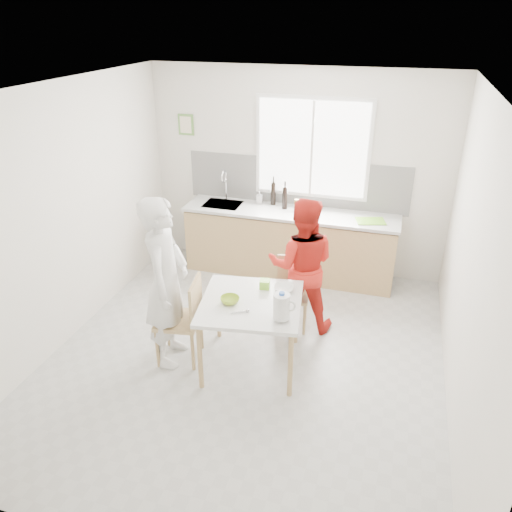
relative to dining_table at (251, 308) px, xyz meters
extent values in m
plane|color=#B7B7B2|center=(-0.08, 0.10, -0.67)|extent=(4.50, 4.50, 0.00)
plane|color=silver|center=(-0.08, 2.35, 0.68)|extent=(4.00, 0.00, 4.00)
plane|color=silver|center=(-0.08, -2.15, 0.68)|extent=(4.00, 0.00, 4.00)
plane|color=silver|center=(-2.08, 0.10, 0.68)|extent=(0.00, 4.50, 4.50)
plane|color=silver|center=(1.92, 0.10, 0.68)|extent=(0.00, 4.50, 4.50)
plane|color=white|center=(-0.08, 0.10, 2.03)|extent=(4.50, 4.50, 0.00)
cube|color=white|center=(0.12, 2.33, 1.03)|extent=(1.50, 0.03, 1.30)
cube|color=white|center=(0.12, 2.31, 1.03)|extent=(1.40, 0.02, 1.20)
cube|color=white|center=(0.12, 2.31, 1.03)|extent=(0.03, 0.03, 1.20)
cube|color=white|center=(-0.08, 2.34, 0.55)|extent=(3.00, 0.02, 0.65)
cube|color=#619644|center=(-1.63, 2.33, 1.23)|extent=(0.22, 0.02, 0.28)
cube|color=beige|center=(-1.63, 2.32, 1.23)|extent=(0.16, 0.01, 0.22)
cube|color=tan|center=(-0.08, 2.05, -0.24)|extent=(2.80, 0.60, 0.86)
cube|color=#3F3326|center=(-0.08, 2.05, -0.62)|extent=(2.80, 0.54, 0.10)
cube|color=silver|center=(-0.08, 2.05, 0.23)|extent=(2.84, 0.64, 0.04)
cube|color=#A5A5AA|center=(-1.03, 2.05, 0.23)|extent=(0.50, 0.40, 0.03)
cylinder|color=silver|center=(-1.03, 2.21, 0.43)|extent=(0.02, 0.02, 0.36)
torus|color=silver|center=(-1.03, 2.14, 0.61)|extent=(0.02, 0.18, 0.18)
cube|color=white|center=(0.00, 0.00, 0.06)|extent=(1.11, 1.11, 0.04)
cylinder|color=tan|center=(-0.36, -0.49, -0.33)|extent=(0.05, 0.05, 0.69)
cylinder|color=tan|center=(-0.49, 0.36, -0.33)|extent=(0.05, 0.05, 0.69)
cylinder|color=tan|center=(0.49, -0.36, -0.33)|extent=(0.05, 0.05, 0.69)
cylinder|color=tan|center=(0.36, 0.49, -0.33)|extent=(0.05, 0.05, 0.69)
cube|color=tan|center=(-0.74, -0.11, -0.21)|extent=(0.49, 0.49, 0.04)
cube|color=tan|center=(-0.55, -0.08, 0.03)|extent=(0.09, 0.41, 0.45)
cylinder|color=tan|center=(-0.95, 0.04, -0.45)|extent=(0.04, 0.04, 0.44)
cylinder|color=tan|center=(-0.90, -0.32, -0.45)|extent=(0.04, 0.04, 0.44)
cylinder|color=tan|center=(-0.59, 0.10, -0.45)|extent=(0.04, 0.04, 0.44)
cylinder|color=tan|center=(-0.53, -0.27, -0.45)|extent=(0.04, 0.04, 0.44)
cube|color=tan|center=(0.23, 0.79, -0.27)|extent=(0.43, 0.43, 0.04)
cube|color=tan|center=(0.21, 0.96, -0.05)|extent=(0.36, 0.08, 0.40)
cylinder|color=tan|center=(0.10, 0.61, -0.48)|extent=(0.03, 0.03, 0.39)
cylinder|color=tan|center=(0.42, 0.66, -0.48)|extent=(0.03, 0.03, 0.39)
cylinder|color=tan|center=(0.05, 0.93, -0.48)|extent=(0.03, 0.03, 0.39)
cylinder|color=tan|center=(0.37, 0.98, -0.48)|extent=(0.03, 0.03, 0.39)
imported|color=white|center=(-0.83, -0.13, 0.22)|extent=(0.52, 0.71, 1.78)
imported|color=red|center=(0.33, 0.83, 0.11)|extent=(0.84, 0.70, 1.56)
imported|color=#95B72A|center=(-0.19, -0.08, 0.11)|extent=(0.21, 0.21, 0.06)
imported|color=white|center=(0.26, 0.29, 0.10)|extent=(0.23, 0.23, 0.05)
cylinder|color=white|center=(0.36, -0.23, 0.22)|extent=(0.15, 0.15, 0.24)
cylinder|color=blue|center=(0.36, -0.23, 0.35)|extent=(0.05, 0.05, 0.03)
torus|color=white|center=(0.44, -0.23, 0.24)|extent=(0.12, 0.04, 0.12)
cube|color=#89D832|center=(0.06, 0.29, 0.12)|extent=(0.11, 0.11, 0.09)
cylinder|color=#A5A5AA|center=(-0.05, -0.23, 0.09)|extent=(0.15, 0.09, 0.01)
cube|color=#6EB92A|center=(0.96, 1.98, 0.26)|extent=(0.40, 0.33, 0.01)
cylinder|color=black|center=(-0.37, 2.23, 0.41)|extent=(0.07, 0.07, 0.32)
cylinder|color=black|center=(-0.18, 2.12, 0.40)|extent=(0.07, 0.07, 0.30)
cylinder|color=brown|center=(-0.01, 2.08, 0.33)|extent=(0.06, 0.06, 0.16)
imported|color=#999999|center=(-0.56, 2.22, 0.34)|extent=(0.09, 0.09, 0.17)
camera|label=1|loc=(1.23, -3.97, 2.62)|focal=35.00mm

